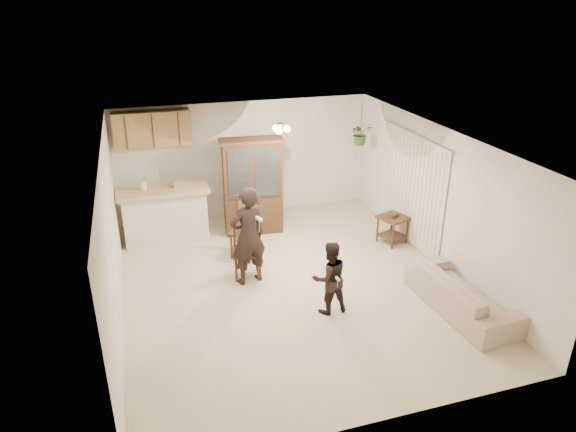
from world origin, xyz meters
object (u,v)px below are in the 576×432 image
object	(u,v)px
chair_hutch_left	(245,240)
adult	(248,234)
chair_bar	(247,260)
side_table	(392,229)
sofa	(462,290)
china_hutch	(252,187)
chair_hutch_right	(257,212)
child	(330,273)

from	to	relation	value
chair_hutch_left	adult	bearing A→B (deg)	-68.56
adult	chair_bar	xyz separation A→B (m)	(0.01, 0.20, -0.60)
side_table	chair_bar	xyz separation A→B (m)	(-3.03, -0.42, 0.01)
sofa	chair_hutch_left	distance (m)	3.94
chair_bar	chair_hutch_left	distance (m)	0.77
china_hutch	side_table	size ratio (longest dim) A/B	3.02
chair_bar	chair_hutch_left	world-z (taller)	chair_hutch_left
side_table	chair_bar	bearing A→B (deg)	-172.05
chair_bar	chair_hutch_right	world-z (taller)	chair_hutch_right
chair_bar	chair_hutch_right	size ratio (longest dim) A/B	0.97
side_table	chair_hutch_right	xyz separation A→B (m)	(-2.35, 1.58, 0.01)
child	chair_bar	world-z (taller)	child
child	chair_hutch_left	xyz separation A→B (m)	(-0.83, 2.20, -0.36)
side_table	chair_hutch_right	bearing A→B (deg)	146.03
adult	side_table	xyz separation A→B (m)	(3.04, 0.63, -0.61)
china_hutch	chair_bar	size ratio (longest dim) A/B	1.87
child	chair_hutch_right	size ratio (longest dim) A/B	1.24
adult	child	size ratio (longest dim) A/B	1.33
adult	chair_hutch_right	world-z (taller)	adult
side_table	chair_bar	world-z (taller)	chair_bar
chair_hutch_right	child	bearing A→B (deg)	81.74
side_table	chair_hutch_left	xyz separation A→B (m)	(-2.89, 0.34, 0.02)
side_table	chair_hutch_left	distance (m)	2.91
sofa	chair_hutch_right	bearing A→B (deg)	26.04
china_hutch	chair_hutch_right	xyz separation A→B (m)	(0.14, 0.24, -0.67)
sofa	china_hutch	distance (m)	4.52
chair_hutch_right	adult	bearing A→B (deg)	59.74
chair_hutch_right	sofa	bearing A→B (deg)	106.30
chair_bar	sofa	bearing A→B (deg)	-23.06
china_hutch	chair_bar	world-z (taller)	china_hutch
sofa	side_table	distance (m)	2.44
side_table	chair_hutch_left	world-z (taller)	chair_hutch_left
child	chair_bar	distance (m)	1.77
sofa	chair_bar	bearing A→B (deg)	52.27
side_table	china_hutch	bearing A→B (deg)	151.74
chair_hutch_left	chair_hutch_right	xyz separation A→B (m)	(0.54, 1.25, -0.01)
child	china_hutch	world-z (taller)	china_hutch
child	adult	bearing A→B (deg)	-55.50
adult	child	distance (m)	1.59
sofa	child	world-z (taller)	child
adult	china_hutch	xyz separation A→B (m)	(0.55, 1.97, 0.07)
child	chair_hutch_right	xyz separation A→B (m)	(-0.28, 3.44, -0.37)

